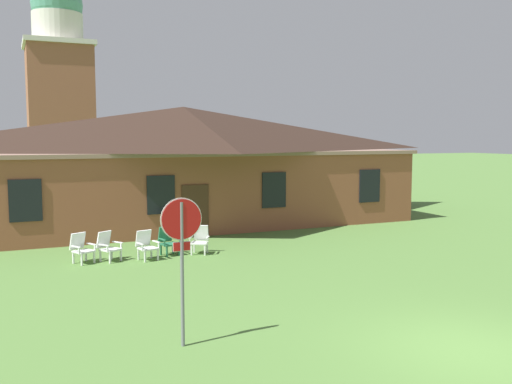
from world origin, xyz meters
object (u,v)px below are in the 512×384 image
(lawn_chair_middle, at_px, (168,240))
(lawn_chair_right_end, at_px, (200,239))
(lawn_chair_near_door, at_px, (108,246))
(lawn_chair_left_end, at_px, (146,244))
(stop_sign, at_px, (182,241))
(lawn_chair_by_porch, at_px, (81,247))

(lawn_chair_middle, xyz_separation_m, lawn_chair_right_end, (1.07, -0.20, 0.00))
(lawn_chair_right_end, bearing_deg, lawn_chair_near_door, 178.67)
(lawn_chair_left_end, bearing_deg, stop_sign, -97.85)
(lawn_chair_middle, bearing_deg, stop_sign, -103.15)
(lawn_chair_near_door, bearing_deg, stop_sign, -89.32)
(stop_sign, xyz_separation_m, lawn_chair_near_door, (-0.10, 8.13, -1.53))
(lawn_chair_by_porch, height_order, lawn_chair_near_door, same)
(stop_sign, bearing_deg, lawn_chair_middle, 76.85)
(lawn_chair_middle, bearing_deg, lawn_chair_near_door, -176.51)
(lawn_chair_left_end, bearing_deg, lawn_chair_near_door, 164.71)
(lawn_chair_middle, bearing_deg, lawn_chair_by_porch, -178.50)
(lawn_chair_by_porch, bearing_deg, lawn_chair_left_end, -10.51)
(lawn_chair_near_door, height_order, lawn_chair_middle, same)
(lawn_chair_near_door, bearing_deg, lawn_chair_by_porch, 176.58)
(lawn_chair_right_end, bearing_deg, lawn_chair_middle, 169.64)
(stop_sign, bearing_deg, lawn_chair_near_door, 90.68)
(lawn_chair_right_end, bearing_deg, lawn_chair_left_end, -172.60)
(lawn_chair_left_end, relative_size, lawn_chair_middle, 1.00)
(lawn_chair_by_porch, relative_size, lawn_chair_right_end, 1.00)
(lawn_chair_by_porch, relative_size, lawn_chair_near_door, 1.00)
(lawn_chair_by_porch, xyz_separation_m, lawn_chair_near_door, (0.82, -0.05, 0.00))
(lawn_chair_near_door, relative_size, lawn_chair_left_end, 1.00)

